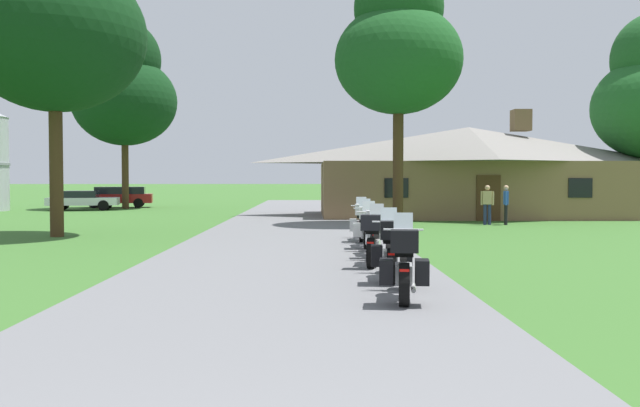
# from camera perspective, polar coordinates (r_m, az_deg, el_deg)

# --- Properties ---
(ground_plane) EXTENTS (500.00, 500.00, 0.00)m
(ground_plane) POSITION_cam_1_polar(r_m,az_deg,el_deg) (22.62, -2.25, -2.82)
(ground_plane) COLOR #386628
(asphalt_driveway) EXTENTS (6.40, 80.00, 0.06)m
(asphalt_driveway) POSITION_cam_1_polar(r_m,az_deg,el_deg) (20.63, -2.39, -3.20)
(asphalt_driveway) COLOR slate
(asphalt_driveway) RESTS_ON ground
(motorcycle_black_nearest_to_camera) EXTENTS (0.88, 2.08, 1.30)m
(motorcycle_black_nearest_to_camera) POSITION_cam_1_polar(r_m,az_deg,el_deg) (10.54, 7.03, -5.11)
(motorcycle_black_nearest_to_camera) COLOR black
(motorcycle_black_nearest_to_camera) RESTS_ON asphalt_driveway
(motorcycle_silver_second_in_row) EXTENTS (0.81, 2.08, 1.30)m
(motorcycle_silver_second_in_row) POSITION_cam_1_polar(r_m,az_deg,el_deg) (12.61, 5.92, -3.93)
(motorcycle_silver_second_in_row) COLOR black
(motorcycle_silver_second_in_row) RESTS_ON asphalt_driveway
(motorcycle_orange_third_in_row) EXTENTS (0.80, 2.07, 1.30)m
(motorcycle_orange_third_in_row) POSITION_cam_1_polar(r_m,az_deg,el_deg) (14.80, 4.49, -3.00)
(motorcycle_orange_third_in_row) COLOR black
(motorcycle_orange_third_in_row) RESTS_ON asphalt_driveway
(motorcycle_yellow_fourth_in_row) EXTENTS (0.66, 2.08, 1.30)m
(motorcycle_yellow_fourth_in_row) POSITION_cam_1_polar(r_m,az_deg,el_deg) (16.69, 4.40, -2.42)
(motorcycle_yellow_fourth_in_row) COLOR black
(motorcycle_yellow_fourth_in_row) RESTS_ON asphalt_driveway
(motorcycle_green_fifth_in_row) EXTENTS (0.76, 2.08, 1.30)m
(motorcycle_green_fifth_in_row) POSITION_cam_1_polar(r_m,az_deg,el_deg) (18.69, 3.88, -1.98)
(motorcycle_green_fifth_in_row) COLOR black
(motorcycle_green_fifth_in_row) RESTS_ON asphalt_driveway
(motorcycle_black_farthest_in_row) EXTENTS (0.78, 2.08, 1.30)m
(motorcycle_black_farthest_in_row) POSITION_cam_1_polar(r_m,az_deg,el_deg) (20.65, 3.51, -1.59)
(motorcycle_black_farthest_in_row) COLOR black
(motorcycle_black_farthest_in_row) RESTS_ON asphalt_driveway
(stone_lodge) EXTENTS (16.01, 8.58, 5.50)m
(stone_lodge) POSITION_cam_1_polar(r_m,az_deg,el_deg) (36.08, 12.29, 2.72)
(stone_lodge) COLOR brown
(stone_lodge) RESTS_ON ground
(bystander_blue_shirt_near_lodge) EXTENTS (0.31, 0.53, 1.67)m
(bystander_blue_shirt_near_lodge) POSITION_cam_1_polar(r_m,az_deg,el_deg) (29.62, 15.28, 0.07)
(bystander_blue_shirt_near_lodge) COLOR black
(bystander_blue_shirt_near_lodge) RESTS_ON ground
(bystander_tan_shirt_beside_signpost) EXTENTS (0.53, 0.32, 1.67)m
(bystander_tan_shirt_beside_signpost) POSITION_cam_1_polar(r_m,az_deg,el_deg) (29.48, 13.81, 0.07)
(bystander_tan_shirt_beside_signpost) COLOR navy
(bystander_tan_shirt_beside_signpost) RESTS_ON ground
(tree_left_far) EXTENTS (6.70, 6.70, 12.13)m
(tree_left_far) POSITION_cam_1_polar(r_m,az_deg,el_deg) (46.29, -16.04, 9.19)
(tree_left_far) COLOR #422D19
(tree_left_far) RESTS_ON ground
(tree_left_near) EXTENTS (5.98, 5.98, 11.32)m
(tree_left_near) POSITION_cam_1_polar(r_m,az_deg,el_deg) (24.89, -21.35, 14.61)
(tree_left_near) COLOR #422D19
(tree_left_near) RESTS_ON ground
(tree_by_lodge_front) EXTENTS (5.26, 5.26, 10.91)m
(tree_by_lodge_front) POSITION_cam_1_polar(r_m,az_deg,el_deg) (28.93, 6.58, 13.04)
(tree_by_lodge_front) COLOR #422D19
(tree_by_lodge_front) RESTS_ON ground
(parked_red_suv_far_left) EXTENTS (4.86, 2.64, 1.40)m
(parked_red_suv_far_left) POSITION_cam_1_polar(r_m,az_deg,el_deg) (47.98, -16.52, 0.60)
(parked_red_suv_far_left) COLOR maroon
(parked_red_suv_far_left) RESTS_ON ground
(parked_white_sedan_far_left) EXTENTS (4.45, 2.52, 1.20)m
(parked_white_sedan_far_left) POSITION_cam_1_polar(r_m,az_deg,el_deg) (44.58, -19.22, 0.29)
(parked_white_sedan_far_left) COLOR silver
(parked_white_sedan_far_left) RESTS_ON ground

